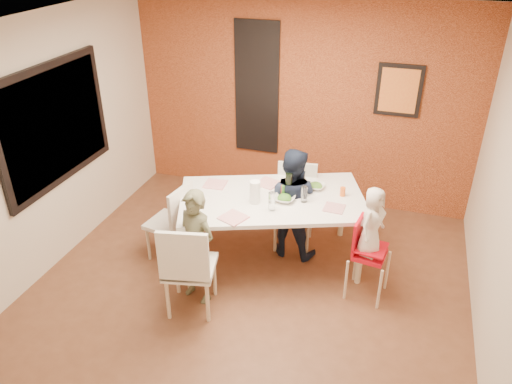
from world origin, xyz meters
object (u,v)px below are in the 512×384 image
(chair_near, at_px, (188,266))
(chair_left, at_px, (174,219))
(wine_bottle, at_px, (289,185))
(child_near, at_px, (196,247))
(dining_table, at_px, (272,203))
(paper_towel_roll, at_px, (255,192))
(child_far, at_px, (291,203))
(chair_far, at_px, (295,201))
(high_chair, at_px, (366,251))
(toddler, at_px, (372,222))

(chair_near, bearing_deg, chair_left, -68.36)
(wine_bottle, bearing_deg, child_near, -127.36)
(dining_table, xyz_separation_m, paper_towel_roll, (-0.14, -0.16, 0.20))
(child_far, bearing_deg, dining_table, 59.24)
(chair_near, relative_size, paper_towel_roll, 4.12)
(chair_left, relative_size, paper_towel_roll, 3.74)
(child_near, distance_m, wine_bottle, 1.20)
(dining_table, bearing_deg, child_far, 54.53)
(chair_far, xyz_separation_m, wine_bottle, (0.01, -0.40, 0.41))
(high_chair, xyz_separation_m, paper_towel_roll, (-1.21, 0.11, 0.42))
(dining_table, distance_m, child_near, 1.01)
(chair_far, height_order, chair_left, chair_far)
(child_near, xyz_separation_m, paper_towel_roll, (0.39, 0.68, 0.33))
(chair_far, distance_m, wine_bottle, 0.57)
(child_far, distance_m, toddler, 1.08)
(chair_near, height_order, toddler, toddler)
(dining_table, xyz_separation_m, chair_near, (-0.52, -1.09, -0.17))
(chair_near, xyz_separation_m, paper_towel_roll, (0.37, 0.93, 0.37))
(high_chair, xyz_separation_m, wine_bottle, (-0.91, 0.34, 0.43))
(chair_near, distance_m, chair_left, 0.97)
(dining_table, relative_size, wine_bottle, 7.97)
(chair_near, xyz_separation_m, high_chair, (1.59, 0.83, -0.05))
(chair_near, distance_m, child_near, 0.25)
(chair_left, bearing_deg, dining_table, 114.76)
(chair_near, bearing_deg, toddler, -165.03)
(chair_near, xyz_separation_m, toddler, (1.61, 0.82, 0.31))
(chair_far, bearing_deg, chair_left, -154.37)
(chair_far, distance_m, high_chair, 1.18)
(chair_far, xyz_separation_m, chair_left, (-1.20, -0.76, -0.03))
(child_far, distance_m, paper_towel_roll, 0.57)
(chair_left, distance_m, child_near, 0.76)
(wine_bottle, bearing_deg, chair_left, -163.42)
(child_far, bearing_deg, toddler, 156.68)
(chair_near, height_order, child_near, child_near)
(chair_left, distance_m, high_chair, 2.12)
(high_chair, height_order, child_far, child_far)
(child_near, height_order, paper_towel_roll, child_near)
(chair_near, bearing_deg, child_near, -97.70)
(chair_left, relative_size, high_chair, 1.06)
(chair_far, distance_m, toddler, 1.24)
(high_chair, bearing_deg, paper_towel_roll, 92.87)
(child_far, bearing_deg, paper_towel_roll, 56.21)
(child_near, xyz_separation_m, toddler, (1.63, 0.57, 0.27))
(chair_left, xyz_separation_m, toddler, (2.14, 0.02, 0.36))
(chair_far, bearing_deg, paper_towel_roll, -121.69)
(toddler, bearing_deg, high_chair, 96.58)
(dining_table, height_order, high_chair, high_chair)
(chair_far, bearing_deg, child_far, -94.30)
(toddler, bearing_deg, child_near, 131.10)
(high_chair, bearing_deg, chair_far, 59.11)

